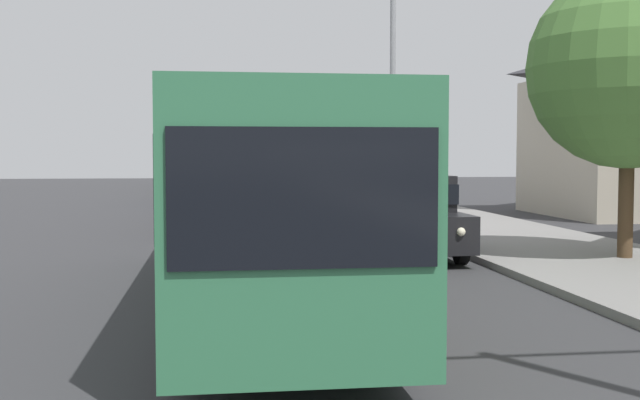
{
  "coord_description": "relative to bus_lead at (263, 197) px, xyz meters",
  "views": [
    {
      "loc": [
        -2.05,
        -0.03,
        2.36
      ],
      "look_at": [
        0.08,
        15.68,
        1.44
      ],
      "focal_mm": 43.58,
      "sensor_mm": 36.0,
      "label": 1
    }
  ],
  "objects": [
    {
      "name": "bus_lead",
      "position": [
        0.0,
        0.0,
        0.0
      ],
      "size": [
        2.58,
        11.83,
        3.21
      ],
      "color": "#33724C",
      "rests_on": "ground_plane"
    },
    {
      "name": "bus_second_in_line",
      "position": [
        -0.0,
        13.77,
        -0.0
      ],
      "size": [
        2.58,
        11.03,
        3.21
      ],
      "color": "silver",
      "rests_on": "ground_plane"
    },
    {
      "name": "bus_middle",
      "position": [
        -0.0,
        26.9,
        -0.0
      ],
      "size": [
        2.58,
        11.34,
        3.21
      ],
      "color": "#284C8C",
      "rests_on": "ground_plane"
    },
    {
      "name": "bus_fourth_in_line",
      "position": [
        0.0,
        40.62,
        0.0
      ],
      "size": [
        2.58,
        12.09,
        3.21
      ],
      "color": "#33724C",
      "rests_on": "ground_plane"
    },
    {
      "name": "bus_rear",
      "position": [
        -0.0,
        54.7,
        -0.0
      ],
      "size": [
        2.58,
        11.54,
        3.21
      ],
      "color": "#284C8C",
      "rests_on": "ground_plane"
    },
    {
      "name": "white_suv",
      "position": [
        3.7,
        5.37,
        -0.66
      ],
      "size": [
        1.86,
        5.06,
        1.9
      ],
      "color": "black",
      "rests_on": "ground_plane"
    },
    {
      "name": "streetlamp_mid",
      "position": [
        5.4,
        14.21,
        3.55
      ],
      "size": [
        5.91,
        0.28,
        8.31
      ],
      "color": "gray",
      "rests_on": "sidewalk"
    },
    {
      "name": "roadside_tree",
      "position": [
        8.03,
        3.28,
        2.52
      ],
      "size": [
        4.32,
        4.32,
        6.23
      ],
      "color": "#4C3823",
      "rests_on": "sidewalk"
    }
  ]
}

